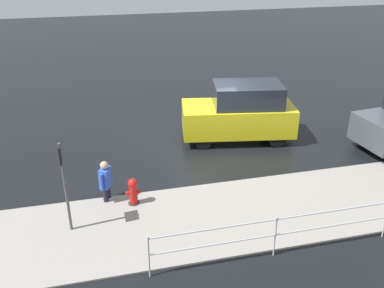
% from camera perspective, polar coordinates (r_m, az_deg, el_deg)
% --- Properties ---
extents(ground_plane, '(60.00, 60.00, 0.00)m').
position_cam_1_polar(ground_plane, '(15.04, 2.37, -0.15)').
color(ground_plane, black).
extents(kerb_strip, '(24.00, 3.20, 0.04)m').
position_cam_1_polar(kerb_strip, '(11.59, 8.15, -8.85)').
color(kerb_strip, gray).
rests_on(kerb_strip, ground).
extents(moving_hatchback, '(4.14, 2.35, 2.06)m').
position_cam_1_polar(moving_hatchback, '(15.21, 6.47, 4.23)').
color(moving_hatchback, yellow).
rests_on(moving_hatchback, ground).
extents(fire_hydrant, '(0.42, 0.31, 0.80)m').
position_cam_1_polar(fire_hydrant, '(11.67, -7.85, -6.35)').
color(fire_hydrant, red).
rests_on(fire_hydrant, ground).
extents(pedestrian, '(0.38, 0.52, 1.22)m').
position_cam_1_polar(pedestrian, '(11.81, -11.46, -4.64)').
color(pedestrian, blue).
rests_on(pedestrian, ground).
extents(metal_railing, '(8.58, 0.04, 1.05)m').
position_cam_1_polar(metal_railing, '(10.44, 18.36, -9.59)').
color(metal_railing, '#B7BABF').
rests_on(metal_railing, ground).
extents(sign_post, '(0.07, 0.44, 2.40)m').
position_cam_1_polar(sign_post, '(10.41, -16.75, -3.99)').
color(sign_post, '#4C4C51').
rests_on(sign_post, ground).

